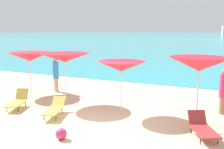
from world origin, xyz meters
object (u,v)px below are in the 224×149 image
object	(u,v)px
umbrella_0	(30,57)
beach_ball	(61,134)
beachgoer_1	(223,91)
lounge_chair_1	(18,101)
lounge_chair_3	(202,127)
umbrella_2	(121,66)
umbrella_3	(199,64)
umbrella_1	(65,58)
beachgoer_0	(56,73)
lounge_chair_2	(55,108)

from	to	relation	value
umbrella_0	beach_ball	xyz separation A→B (m)	(5.05, -4.23, -1.77)
beachgoer_1	lounge_chair_1	bearing A→B (deg)	-97.82
lounge_chair_3	beachgoer_1	size ratio (longest dim) A/B	0.84
umbrella_0	umbrella_2	xyz separation A→B (m)	(5.64, -1.02, -0.05)
umbrella_2	umbrella_3	size ratio (longest dim) A/B	0.89
umbrella_1	beachgoer_0	world-z (taller)	umbrella_1
umbrella_0	lounge_chair_2	world-z (taller)	umbrella_0
lounge_chair_1	beach_ball	bearing A→B (deg)	-50.07
umbrella_2	lounge_chair_3	world-z (taller)	umbrella_2
umbrella_3	lounge_chair_3	size ratio (longest dim) A/B	1.57
lounge_chair_1	lounge_chair_3	size ratio (longest dim) A/B	1.01
lounge_chair_1	beachgoer_1	world-z (taller)	beachgoer_1
umbrella_3	lounge_chair_1	distance (m)	7.57
umbrella_1	beachgoer_1	bearing A→B (deg)	11.53
umbrella_0	beachgoer_1	world-z (taller)	umbrella_0
umbrella_1	lounge_chair_3	world-z (taller)	umbrella_1
lounge_chair_1	lounge_chair_2	xyz separation A→B (m)	(2.08, -0.15, -0.02)
umbrella_1	lounge_chair_3	size ratio (longest dim) A/B	1.53
umbrella_3	lounge_chair_3	xyz separation A→B (m)	(0.37, -1.39, -1.81)
umbrella_1	lounge_chair_1	size ratio (longest dim) A/B	1.51
lounge_chair_2	umbrella_1	bearing A→B (deg)	90.47
umbrella_3	beachgoer_0	bearing A→B (deg)	167.45
umbrella_0	lounge_chair_1	bearing A→B (deg)	-59.60
beachgoer_0	umbrella_0	bearing A→B (deg)	170.29
umbrella_3	beach_ball	size ratio (longest dim) A/B	6.71
lounge_chair_3	beachgoer_0	distance (m)	8.58
lounge_chair_2	umbrella_0	bearing A→B (deg)	123.40
umbrella_0	beach_ball	distance (m)	6.82
umbrella_3	umbrella_2	bearing A→B (deg)	-175.10
umbrella_0	umbrella_2	size ratio (longest dim) A/B	1.08
umbrella_0	umbrella_1	xyz separation A→B (m)	(2.76, -0.75, 0.15)
lounge_chair_2	beachgoer_1	world-z (taller)	beachgoer_1
beachgoer_0	beach_ball	distance (m)	6.65
umbrella_3	beachgoer_0	size ratio (longest dim) A/B	1.28
umbrella_1	lounge_chair_1	bearing A→B (deg)	-132.20
lounge_chair_2	lounge_chair_3	bearing A→B (deg)	-17.94
umbrella_3	beachgoer_0	xyz separation A→B (m)	(-7.61, 1.69, -1.12)
lounge_chair_3	beachgoer_0	size ratio (longest dim) A/B	0.81
umbrella_1	beachgoer_1	distance (m)	6.82
lounge_chair_2	beachgoer_1	distance (m)	6.69
umbrella_3	beachgoer_1	world-z (taller)	umbrella_3
umbrella_2	beachgoer_1	bearing A→B (deg)	23.62
umbrella_1	beachgoer_0	distance (m)	2.70
umbrella_0	beach_ball	bearing A→B (deg)	-39.99
lounge_chair_3	lounge_chair_1	bearing A→B (deg)	153.01
umbrella_0	beachgoer_1	distance (m)	9.41
umbrella_3	beachgoer_0	distance (m)	7.87
umbrella_3	beachgoer_1	xyz separation A→B (m)	(0.80, 1.37, -1.16)
lounge_chair_1	lounge_chair_2	bearing A→B (deg)	-26.69
umbrella_2	beachgoer_0	distance (m)	5.17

